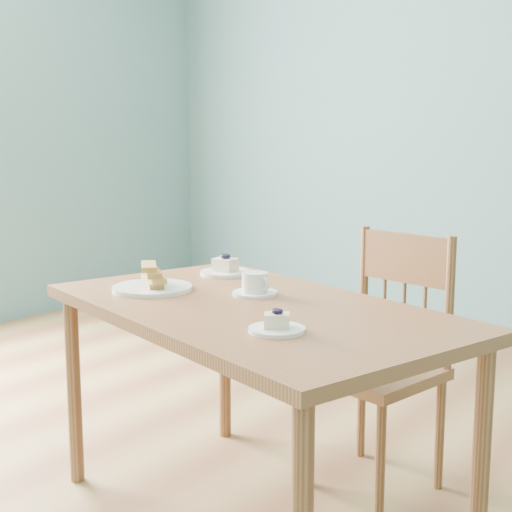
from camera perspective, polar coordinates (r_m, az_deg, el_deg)
room at (r=2.12m, az=-3.02°, el=15.51°), size 5.01×5.01×2.71m
dining_table at (r=2.02m, az=-0.36°, el=-5.72°), size 1.37×0.99×0.66m
dining_chair at (r=2.35m, az=9.84°, el=-8.09°), size 0.43×0.42×0.83m
cheesecake_plate_near at (r=1.72m, az=1.68°, el=-5.60°), size 0.14×0.14×0.06m
cheesecake_plate_far at (r=2.45m, az=-2.47°, el=-1.06°), size 0.17×0.17×0.07m
coffee_cup at (r=2.12m, az=-0.07°, el=-2.37°), size 0.14×0.14×0.07m
biscotti_plate at (r=2.21m, az=-8.31°, el=-2.12°), size 0.24×0.24×0.08m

